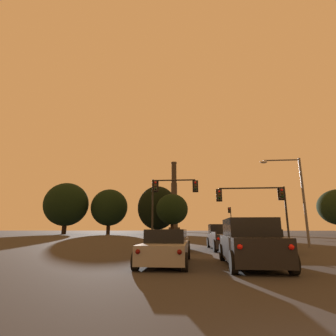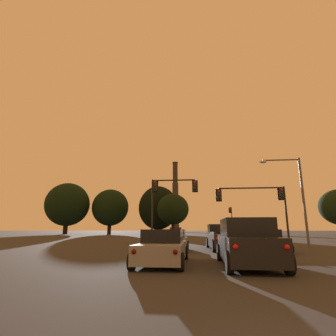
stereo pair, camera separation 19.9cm
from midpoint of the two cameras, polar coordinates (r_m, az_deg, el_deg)
name	(u,v)px [view 1 (the left image)]	position (r m, az deg, el deg)	size (l,w,h in m)	color
sedan_left_lane_second	(166,248)	(11.74, -0.95, -16.93)	(2.01, 4.72, 1.43)	gray
suv_center_lane_second	(250,243)	(11.42, 16.87, -15.34)	(2.13, 4.92, 1.86)	black
hatchback_left_lane_front	(175,241)	(18.41, 1.17, -15.59)	(1.96, 4.13, 1.44)	gray
sedan_right_lane_front	(267,241)	(19.12, 20.45, -14.69)	(2.01, 4.71, 1.43)	black
pickup_truck_center_lane_front	(224,238)	(20.38, 11.84, -14.70)	(2.40, 5.58, 1.82)	#232328
traffic_light_overhead_left	(167,194)	(26.93, -0.38, -5.74)	(4.88, 0.50, 6.49)	black
traffic_light_far_right	(230,217)	(60.79, 13.33, -10.33)	(0.78, 0.50, 6.29)	black
traffic_light_overhead_right	(261,200)	(26.78, 19.37, -6.51)	(6.66, 0.50, 5.44)	black
street_lamp	(295,190)	(24.84, 25.78, -4.30)	(3.46, 0.36, 7.51)	#56565B
smokestack	(174,204)	(151.26, 1.31, -7.75)	(6.44, 6.44, 40.27)	#2B2722
treeline_left_mid	(172,209)	(70.36, 0.80, -8.95)	(8.42, 7.58, 10.70)	black
treeline_center_right	(109,207)	(82.84, -12.74, -8.37)	(11.12, 10.01, 13.48)	black
treeline_far_left	(66,204)	(85.79, -21.34, -7.38)	(13.30, 11.97, 15.29)	black
treeline_far_right	(157,208)	(78.58, -2.43, -8.63)	(11.60, 10.44, 14.07)	black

